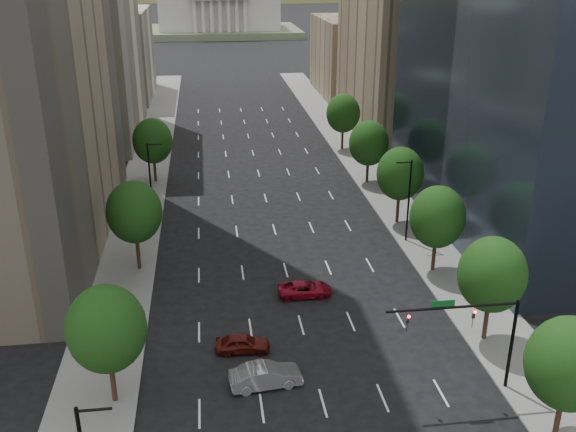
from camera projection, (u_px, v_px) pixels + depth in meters
name	position (u px, v px, depth m)	size (l,w,h in m)	color
sidewalk_left	(132.00, 236.00, 69.11)	(6.00, 200.00, 0.15)	slate
sidewalk_right	(410.00, 222.00, 72.83)	(6.00, 200.00, 0.15)	slate
midrise_cream_left	(86.00, 29.00, 100.87)	(14.00, 30.00, 35.00)	beige
filler_left	(116.00, 54.00, 134.38)	(14.00, 26.00, 18.00)	beige
parking_tan_right	(398.00, 42.00, 105.07)	(14.00, 30.00, 30.00)	#8C7759
filler_right	(352.00, 56.00, 138.02)	(14.00, 26.00, 16.00)	#8C7759
tree_right_0	(569.00, 364.00, 38.51)	(5.20, 5.20, 8.39)	#382316
tree_right_1	(492.00, 275.00, 48.47)	(5.20, 5.20, 8.75)	#382316
tree_right_2	(437.00, 217.00, 59.55)	(5.20, 5.20, 8.61)	#382316
tree_right_3	(400.00, 174.00, 70.46)	(5.20, 5.20, 8.89)	#382316
tree_right_4	(369.00, 143.00, 83.48)	(5.20, 5.20, 8.46)	#382316
tree_right_5	(343.00, 113.00, 98.06)	(5.20, 5.20, 8.75)	#382316
tree_left_0	(106.00, 329.00, 41.43)	(5.20, 5.20, 8.75)	#382316
tree_left_1	(134.00, 212.00, 59.72)	(5.20, 5.20, 8.97)	#382316
tree_left_2	(153.00, 141.00, 83.70)	(5.20, 5.20, 8.68)	#382316
streetlight_rn	(408.00, 199.00, 66.19)	(1.70, 0.20, 9.00)	black
streetlight_ln	(151.00, 179.00, 72.14)	(1.70, 0.20, 9.00)	black
traffic_signal	(480.00, 327.00, 42.76)	(9.12, 0.40, 7.38)	black
capitol	(219.00, 11.00, 241.96)	(60.00, 40.00, 35.20)	#596647
foothills	(247.00, 33.00, 584.72)	(720.00, 413.00, 263.00)	olive
car_maroon	(243.00, 343.00, 48.85)	(1.68, 4.19, 1.43)	#4D110C
car_silver	(266.00, 376.00, 44.89)	(1.78, 5.10, 1.68)	gray
car_red_far	(305.00, 289.00, 56.92)	(2.22, 4.82, 1.34)	maroon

